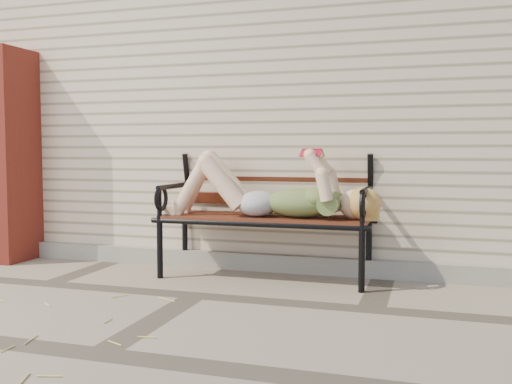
% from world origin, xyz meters
% --- Properties ---
extents(ground, '(80.00, 80.00, 0.00)m').
position_xyz_m(ground, '(0.00, 0.00, 0.00)').
color(ground, gray).
rests_on(ground, ground).
extents(house_wall, '(8.00, 4.00, 3.00)m').
position_xyz_m(house_wall, '(0.00, 3.00, 1.50)').
color(house_wall, beige).
rests_on(house_wall, ground).
extents(foundation_strip, '(8.00, 0.10, 0.15)m').
position_xyz_m(foundation_strip, '(0.00, 0.97, 0.07)').
color(foundation_strip, '#9C988D').
rests_on(foundation_strip, ground).
extents(brick_pillar, '(0.50, 0.50, 2.00)m').
position_xyz_m(brick_pillar, '(-2.30, 0.75, 1.00)').
color(brick_pillar, '#AD3327').
rests_on(brick_pillar, ground).
extents(garden_bench, '(1.86, 0.74, 1.20)m').
position_xyz_m(garden_bench, '(0.32, 0.81, 0.68)').
color(garden_bench, black).
rests_on(garden_bench, ground).
extents(reading_woman, '(1.76, 0.40, 0.55)m').
position_xyz_m(reading_woman, '(0.33, 0.67, 0.72)').
color(reading_woman, '#092E45').
rests_on(reading_woman, ground).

